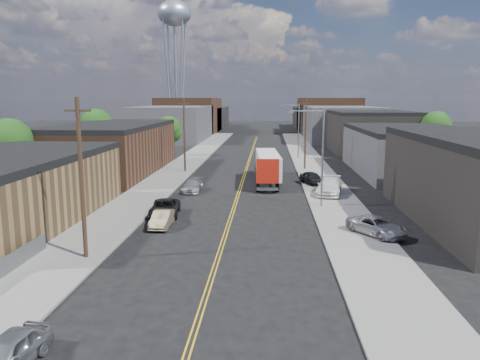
# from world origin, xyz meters

# --- Properties ---
(ground) EXTENTS (260.00, 260.00, 0.00)m
(ground) POSITION_xyz_m (0.00, 60.00, 0.00)
(ground) COLOR black
(ground) RESTS_ON ground
(centerline) EXTENTS (0.32, 120.00, 0.01)m
(centerline) POSITION_xyz_m (0.00, 45.00, 0.01)
(centerline) COLOR gold
(centerline) RESTS_ON ground
(sidewalk_left) EXTENTS (5.00, 140.00, 0.15)m
(sidewalk_left) POSITION_xyz_m (-9.50, 45.00, 0.07)
(sidewalk_left) COLOR slate
(sidewalk_left) RESTS_ON ground
(sidewalk_right) EXTENTS (5.00, 140.00, 0.15)m
(sidewalk_right) POSITION_xyz_m (9.50, 45.00, 0.07)
(sidewalk_right) COLOR slate
(sidewalk_right) RESTS_ON ground
(warehouse_tan) EXTENTS (12.00, 22.00, 5.60)m
(warehouse_tan) POSITION_xyz_m (-18.00, 18.00, 2.80)
(warehouse_tan) COLOR brown
(warehouse_tan) RESTS_ON ground
(warehouse_brown) EXTENTS (12.00, 26.00, 6.60)m
(warehouse_brown) POSITION_xyz_m (-18.00, 44.00, 3.30)
(warehouse_brown) COLOR #492D1D
(warehouse_brown) RESTS_ON ground
(industrial_right_b) EXTENTS (14.00, 24.00, 6.10)m
(industrial_right_b) POSITION_xyz_m (22.00, 46.00, 3.05)
(industrial_right_b) COLOR #39393B
(industrial_right_b) RESTS_ON ground
(industrial_right_c) EXTENTS (14.00, 22.00, 7.60)m
(industrial_right_c) POSITION_xyz_m (22.00, 72.00, 3.80)
(industrial_right_c) COLOR black
(industrial_right_c) RESTS_ON ground
(skyline_left_a) EXTENTS (16.00, 30.00, 8.00)m
(skyline_left_a) POSITION_xyz_m (-20.00, 95.00, 4.00)
(skyline_left_a) COLOR #39393B
(skyline_left_a) RESTS_ON ground
(skyline_right_a) EXTENTS (16.00, 30.00, 8.00)m
(skyline_right_a) POSITION_xyz_m (20.00, 95.00, 4.00)
(skyline_right_a) COLOR #39393B
(skyline_right_a) RESTS_ON ground
(skyline_left_b) EXTENTS (16.00, 26.00, 10.00)m
(skyline_left_b) POSITION_xyz_m (-20.00, 120.00, 5.00)
(skyline_left_b) COLOR #492D1D
(skyline_left_b) RESTS_ON ground
(skyline_right_b) EXTENTS (16.00, 26.00, 10.00)m
(skyline_right_b) POSITION_xyz_m (20.00, 120.00, 5.00)
(skyline_right_b) COLOR #492D1D
(skyline_right_b) RESTS_ON ground
(skyline_left_c) EXTENTS (16.00, 40.00, 7.00)m
(skyline_left_c) POSITION_xyz_m (-20.00, 140.00, 3.50)
(skyline_left_c) COLOR black
(skyline_left_c) RESTS_ON ground
(skyline_right_c) EXTENTS (16.00, 40.00, 7.00)m
(skyline_right_c) POSITION_xyz_m (20.00, 140.00, 3.50)
(skyline_right_c) COLOR black
(skyline_right_c) RESTS_ON ground
(water_tower) EXTENTS (9.00, 9.00, 36.90)m
(water_tower) POSITION_xyz_m (-22.00, 110.00, 30.65)
(water_tower) COLOR gray
(water_tower) RESTS_ON ground
(streetlight_near) EXTENTS (3.39, 0.25, 9.00)m
(streetlight_near) POSITION_xyz_m (7.60, 25.00, 5.33)
(streetlight_near) COLOR gray
(streetlight_near) RESTS_ON ground
(streetlight_far) EXTENTS (3.39, 0.25, 9.00)m
(streetlight_far) POSITION_xyz_m (7.60, 60.00, 5.33)
(streetlight_far) COLOR gray
(streetlight_far) RESTS_ON ground
(utility_pole_left_near) EXTENTS (1.60, 0.26, 10.00)m
(utility_pole_left_near) POSITION_xyz_m (-8.20, 10.00, 5.14)
(utility_pole_left_near) COLOR black
(utility_pole_left_near) RESTS_ON ground
(utility_pole_left_far) EXTENTS (1.60, 0.26, 10.00)m
(utility_pole_left_far) POSITION_xyz_m (-8.20, 45.00, 5.14)
(utility_pole_left_far) COLOR black
(utility_pole_left_far) RESTS_ON ground
(utility_pole_right) EXTENTS (1.60, 0.26, 10.00)m
(utility_pole_right) POSITION_xyz_m (8.20, 48.00, 5.14)
(utility_pole_right) COLOR black
(utility_pole_right) RESTS_ON ground
(tree_left_near) EXTENTS (4.85, 4.76, 7.91)m
(tree_left_near) POSITION_xyz_m (-23.94, 30.00, 5.18)
(tree_left_near) COLOR black
(tree_left_near) RESTS_ON ground
(tree_left_mid) EXTENTS (5.10, 5.04, 8.37)m
(tree_left_mid) POSITION_xyz_m (-23.94, 55.00, 5.48)
(tree_left_mid) COLOR black
(tree_left_mid) RESTS_ON ground
(tree_left_far) EXTENTS (4.35, 4.20, 6.97)m
(tree_left_far) POSITION_xyz_m (-13.94, 62.00, 4.57)
(tree_left_far) COLOR black
(tree_left_far) RESTS_ON ground
(tree_right_far) EXTENTS (4.85, 4.76, 7.91)m
(tree_right_far) POSITION_xyz_m (30.06, 60.00, 5.18)
(tree_right_far) COLOR black
(tree_right_far) RESTS_ON ground
(semi_truck) EXTENTS (3.09, 14.22, 3.68)m
(semi_truck) POSITION_xyz_m (3.05, 38.01, 2.10)
(semi_truck) COLOR silver
(semi_truck) RESTS_ON ground
(car_left_a) EXTENTS (2.06, 4.14, 1.35)m
(car_left_a) POSITION_xyz_m (-6.40, -2.00, 0.68)
(car_left_a) COLOR #999B9D
(car_left_a) RESTS_ON ground
(car_left_b) EXTENTS (1.38, 3.90, 1.28)m
(car_left_b) POSITION_xyz_m (-5.12, 17.65, 0.64)
(car_left_b) COLOR #776A4E
(car_left_b) RESTS_ON ground
(car_left_c) EXTENTS (2.84, 5.24, 1.40)m
(car_left_c) POSITION_xyz_m (-5.66, 21.06, 0.70)
(car_left_c) COLOR black
(car_left_c) RESTS_ON ground
(car_left_d) EXTENTS (1.83, 4.45, 1.29)m
(car_left_d) POSITION_xyz_m (-5.00, 31.74, 0.64)
(car_left_d) COLOR #999B9D
(car_left_d) RESTS_ON ground
(car_right_lot_a) EXTENTS (4.39, 5.09, 1.30)m
(car_right_lot_a) POSITION_xyz_m (11.00, 16.00, 0.80)
(car_right_lot_a) COLOR #ADAEB2
(car_right_lot_a) RESTS_ON sidewalk_right
(car_right_lot_b) EXTENTS (3.41, 6.04, 1.65)m
(car_right_lot_b) POSITION_xyz_m (9.41, 30.45, 0.97)
(car_right_lot_b) COLOR white
(car_right_lot_b) RESTS_ON sidewalk_right
(car_right_lot_c) EXTENTS (3.07, 4.42, 1.40)m
(car_right_lot_c) POSITION_xyz_m (8.20, 36.42, 0.85)
(car_right_lot_c) COLOR black
(car_right_lot_c) RESTS_ON sidewalk_right
(car_ahead_truck) EXTENTS (2.42, 5.12, 1.41)m
(car_ahead_truck) POSITION_xyz_m (2.82, 49.30, 0.71)
(car_ahead_truck) COLOR black
(car_ahead_truck) RESTS_ON ground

